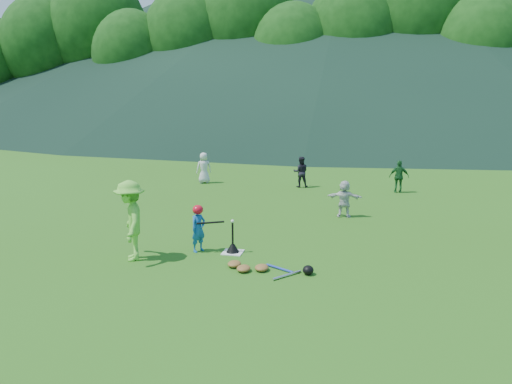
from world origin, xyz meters
TOP-DOWN VIEW (x-y plane):
  - ground at (0.00, 0.00)m, footprint 120.00×120.00m
  - home_plate at (0.00, 0.00)m, footprint 0.45×0.45m
  - baseball at (0.00, 0.00)m, footprint 0.08×0.08m
  - batter_child at (-0.79, -0.05)m, footprint 0.41×0.46m
  - adult_coach at (-2.02, -0.89)m, footprint 1.08×1.29m
  - fielder_a at (-3.29, 8.06)m, footprint 0.70×0.63m
  - fielder_b at (0.54, 8.02)m, footprint 0.63×0.53m
  - fielder_c at (4.09, 7.75)m, footprint 0.69×0.30m
  - fielder_d at (2.32, 3.82)m, footprint 1.01×0.35m
  - batting_tee at (0.00, 0.00)m, footprint 0.30×0.30m
  - batter_gear at (-0.76, -0.06)m, footprint 0.72×0.29m
  - equipment_pile at (0.87, -0.99)m, footprint 1.80×0.83m
  - outfield_fence at (0.00, 28.00)m, footprint 70.07×0.08m
  - tree_line at (0.20, 33.83)m, footprint 70.04×11.40m
  - distant_hills at (-7.63, 81.81)m, footprint 155.00×140.00m

SIDE VIEW (x-z plane):
  - ground at x=0.00m, z-range 0.00..0.00m
  - home_plate at x=0.00m, z-range 0.00..0.02m
  - equipment_pile at x=0.87m, z-range -0.03..0.16m
  - batting_tee at x=0.00m, z-range -0.21..0.47m
  - batter_child at x=-0.79m, z-range 0.00..1.06m
  - fielder_d at x=2.32m, z-range 0.00..1.08m
  - fielder_b at x=0.54m, z-range 0.00..1.16m
  - fielder_c at x=4.09m, z-range 0.00..1.16m
  - fielder_a at x=-3.29m, z-range 0.00..1.21m
  - outfield_fence at x=0.00m, z-range 0.03..1.36m
  - baseball at x=0.00m, z-range 0.70..0.78m
  - adult_coach at x=-2.02m, z-range 0.00..1.74m
  - batter_gear at x=-0.76m, z-range 0.75..1.16m
  - tree_line at x=0.20m, z-range 0.80..15.62m
  - distant_hills at x=-7.63m, z-range -1.02..30.98m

